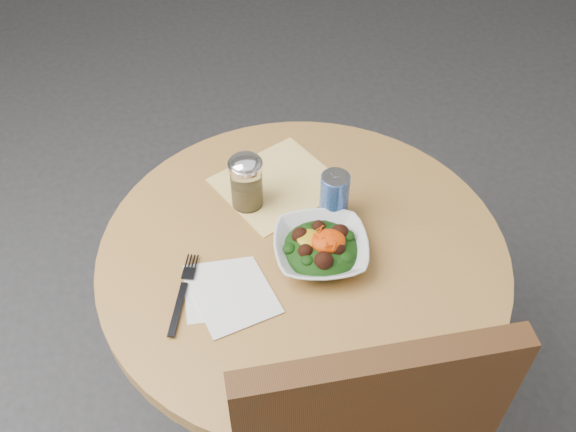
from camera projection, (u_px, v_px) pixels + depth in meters
The scene contains 8 objects.
ground at pixel (299, 409), 1.95m from camera, with size 6.00×6.00×0.00m, color #303032.
table at pixel (302, 303), 1.55m from camera, with size 0.90×0.90×0.75m.
cloth_napkin at pixel (278, 184), 1.55m from camera, with size 0.26×0.24×0.00m, color #FFAD0D.
paper_napkins at pixel (228, 293), 1.32m from camera, with size 0.20×0.20×0.00m.
salad_bowl at pixel (321, 248), 1.37m from camera, with size 0.23×0.23×0.08m.
fork at pixel (183, 291), 1.32m from camera, with size 0.08×0.20×0.00m.
spice_shaker at pixel (246, 182), 1.45m from camera, with size 0.08×0.08×0.14m.
beverage_can at pixel (334, 196), 1.43m from camera, with size 0.07×0.07×0.13m.
Camera 1 is at (-0.22, -0.89, 1.82)m, focal length 40.00 mm.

